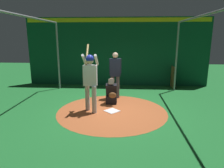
{
  "coord_description": "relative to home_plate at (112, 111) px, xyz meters",
  "views": [
    {
      "loc": [
        6.45,
        0.42,
        2.46
      ],
      "look_at": [
        0.0,
        0.0,
        0.95
      ],
      "focal_mm": 32.31,
      "sensor_mm": 36.0,
      "label": 1
    }
  ],
  "objects": [
    {
      "name": "ground_plane",
      "position": [
        0.0,
        0.0,
        -0.01
      ],
      "size": [
        25.21,
        25.21,
        0.0
      ],
      "primitive_type": "plane",
      "color": "#1E6B2D"
    },
    {
      "name": "dirt_circle",
      "position": [
        0.0,
        0.0,
        -0.01
      ],
      "size": [
        3.7,
        3.7,
        0.01
      ],
      "primitive_type": "cylinder",
      "color": "#AD562D",
      "rests_on": "ground"
    },
    {
      "name": "home_plate",
      "position": [
        0.0,
        0.0,
        0.0
      ],
      "size": [
        0.59,
        0.59,
        0.01
      ],
      "primitive_type": "cube",
      "rotation": [
        0.0,
        0.0,
        0.79
      ],
      "color": "white",
      "rests_on": "dirt_circle"
    },
    {
      "name": "batter",
      "position": [
        0.06,
        -0.71,
        1.17
      ],
      "size": [
        0.68,
        0.49,
        2.23
      ],
      "color": "#BCBCC0",
      "rests_on": "ground"
    },
    {
      "name": "catcher",
      "position": [
        -0.82,
        -0.07,
        0.38
      ],
      "size": [
        0.58,
        0.4,
        0.99
      ],
      "color": "black",
      "rests_on": "ground"
    },
    {
      "name": "umpire",
      "position": [
        -1.58,
        0.03,
        1.05
      ],
      "size": [
        0.23,
        0.49,
        1.87
      ],
      "color": "#4C4C51",
      "rests_on": "ground"
    },
    {
      "name": "back_wall",
      "position": [
        -3.94,
        0.0,
        1.72
      ],
      "size": [
        0.23,
        9.21,
        3.43
      ],
      "color": "#0F472D",
      "rests_on": "ground"
    },
    {
      "name": "cage_frame",
      "position": [
        0.0,
        0.0,
        2.2
      ],
      "size": [
        6.03,
        5.61,
        3.14
      ],
      "color": "gray",
      "rests_on": "ground"
    },
    {
      "name": "bat_rack",
      "position": [
        -3.7,
        2.81,
        0.48
      ],
      "size": [
        1.06,
        0.21,
        1.05
      ],
      "color": "olive",
      "rests_on": "ground"
    }
  ]
}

